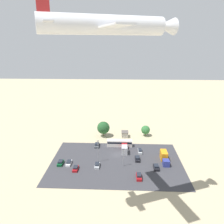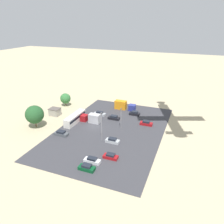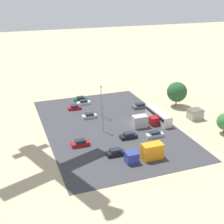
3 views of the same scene
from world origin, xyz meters
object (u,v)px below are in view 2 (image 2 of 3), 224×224
at_px(parked_car_0, 146,123).
at_px(parked_car_3, 61,133).
at_px(parked_car_1, 87,168).
at_px(parked_car_7, 92,160).
at_px(parked_car_8, 135,113).
at_px(parked_truck_0, 124,106).
at_px(parked_car_6, 113,141).
at_px(bus, 75,118).
at_px(shed_building, 55,112).
at_px(parked_car_2, 111,156).
at_px(parked_car_5, 114,118).
at_px(parked_car_4, 100,114).
at_px(parked_truck_1, 92,118).

relative_size(parked_car_0, parked_car_3, 0.94).
bearing_deg(parked_car_1, parked_car_7, 2.34).
bearing_deg(parked_car_8, parked_car_1, 177.47).
bearing_deg(parked_car_7, parked_truck_0, 6.11).
relative_size(parked_car_8, parked_truck_0, 0.47).
xyz_separation_m(parked_car_0, parked_car_6, (15.70, -6.87, -0.07)).
bearing_deg(parked_truck_0, parked_car_3, -22.27).
xyz_separation_m(bus, parked_car_6, (8.55, 18.16, -1.01)).
bearing_deg(shed_building, bus, 76.37).
bearing_deg(bus, parked_car_2, -38.58).
xyz_separation_m(parked_car_3, parked_car_5, (-17.98, 11.56, -0.03)).
distance_m(parked_car_5, parked_car_6, 16.99).
bearing_deg(bus, parked_car_6, -25.21).
distance_m(parked_car_2, parked_car_4, 29.62).
relative_size(shed_building, parked_truck_1, 0.55).
xyz_separation_m(parked_car_5, parked_car_8, (-6.79, 6.19, 0.02)).
height_order(bus, parked_car_3, bus).
relative_size(parked_car_5, parked_car_6, 1.03).
height_order(shed_building, parked_car_2, shed_building).
relative_size(parked_car_6, parked_car_8, 1.04).
height_order(parked_car_1, parked_car_2, parked_car_1).
distance_m(parked_car_3, parked_car_6, 17.38).
relative_size(parked_car_7, parked_car_8, 1.08).
bearing_deg(shed_building, parked_car_2, 58.64).
bearing_deg(parked_car_3, parked_car_1, -128.52).
distance_m(parked_car_1, parked_car_5, 31.12).
height_order(parked_car_3, parked_truck_0, parked_truck_0).
relative_size(parked_car_8, parked_truck_1, 0.56).
xyz_separation_m(parked_car_2, parked_truck_1, (-18.72, -15.03, 0.91)).
bearing_deg(parked_car_0, parked_truck_0, 47.60).
distance_m(bus, parked_car_0, 26.05).
distance_m(parked_car_4, parked_car_6, 21.51).
bearing_deg(parked_truck_1, parked_car_8, -47.06).
bearing_deg(parked_truck_1, parked_car_2, -141.24).
xyz_separation_m(parked_car_3, parked_car_6, (-1.98, 17.26, -0.05)).
bearing_deg(parked_car_6, parked_car_1, -4.55).
bearing_deg(parked_truck_0, parked_car_8, 54.98).
distance_m(shed_building, parked_truck_1, 16.33).
bearing_deg(parked_truck_1, shed_building, 88.63).
height_order(parked_car_6, parked_car_7, parked_car_6).
bearing_deg(parked_car_2, parked_car_5, 19.02).
xyz_separation_m(parked_car_8, parked_truck_1, (12.05, -12.95, 0.84)).
distance_m(parked_car_0, parked_car_4, 19.34).
height_order(parked_car_0, parked_truck_0, parked_truck_0).
xyz_separation_m(bus, parked_truck_1, (-2.19, 5.69, -0.12)).
bearing_deg(parked_car_8, parked_truck_0, 54.98).
relative_size(parked_car_1, parked_car_8, 1.03).
relative_size(bus, parked_car_1, 2.76).
relative_size(parked_car_4, parked_truck_1, 0.63).
distance_m(shed_building, parked_car_6, 30.89).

